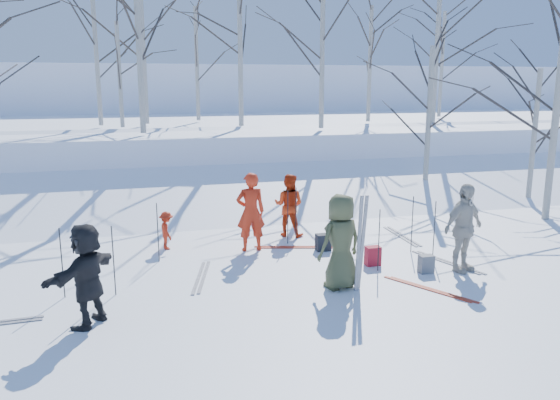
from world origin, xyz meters
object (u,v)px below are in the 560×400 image
object	(u,v)px
skier_redor_behind	(289,205)
dog	(343,234)
skier_olive_center	(341,242)
skier_red_north	(251,212)
backpack_dark	(323,242)
skier_red_seated	(167,230)
skier_grey_west	(87,275)
skier_cream_east	(463,228)
backpack_grey	(426,264)
backpack_red	(373,256)

from	to	relation	value
skier_redor_behind	dog	bearing A→B (deg)	164.07
skier_olive_center	skier_red_north	distance (m)	3.06
skier_red_north	backpack_dark	xyz separation A→B (m)	(1.66, -0.47, -0.74)
skier_red_seated	backpack_dark	distance (m)	3.76
skier_grey_west	dog	bearing A→B (deg)	153.43
skier_grey_west	backpack_dark	xyz separation A→B (m)	(5.09, 2.83, -0.66)
skier_redor_behind	skier_cream_east	bearing A→B (deg)	159.33
skier_red_north	backpack_grey	bearing A→B (deg)	143.02
skier_red_north	skier_red_seated	distance (m)	2.08
skier_red_north	dog	size ratio (longest dim) A/B	2.87
backpack_red	skier_grey_west	bearing A→B (deg)	-165.10
skier_grey_west	backpack_dark	distance (m)	5.86
skier_redor_behind	backpack_dark	world-z (taller)	skier_redor_behind
skier_red_north	skier_redor_behind	distance (m)	1.58
skier_olive_center	skier_redor_behind	distance (m)	3.83
dog	backpack_dark	bearing A→B (deg)	3.38
skier_grey_west	dog	distance (m)	6.55
skier_red_seated	skier_cream_east	distance (m)	6.76
skier_red_seated	skier_cream_east	bearing A→B (deg)	-128.03
skier_red_north	skier_redor_behind	size ratio (longest dim) A/B	1.15
backpack_grey	dog	bearing A→B (deg)	111.81
skier_grey_west	dog	xyz separation A→B (m)	(5.71, 3.14, -0.59)
dog	backpack_grey	bearing A→B (deg)	89.34
skier_cream_east	backpack_grey	bearing A→B (deg)	155.05
backpack_dark	skier_cream_east	bearing A→B (deg)	-42.26
skier_redor_behind	backpack_grey	xyz separation A→B (m)	(2.00, -3.50, -0.62)
dog	backpack_dark	world-z (taller)	dog
dog	backpack_dark	distance (m)	0.70
skier_cream_east	skier_red_north	bearing A→B (deg)	128.27
skier_red_seated	skier_olive_center	bearing A→B (deg)	-147.84
dog	skier_cream_east	bearing A→B (deg)	102.77
backpack_grey	backpack_dark	bearing A→B (deg)	127.42
backpack_red	backpack_dark	bearing A→B (deg)	117.91
skier_olive_center	backpack_dark	world-z (taller)	skier_olive_center
skier_redor_behind	skier_red_seated	size ratio (longest dim) A/B	1.78
skier_red_seated	dog	distance (m)	4.29
skier_redor_behind	skier_red_seated	bearing A→B (deg)	38.18
skier_redor_behind	backpack_grey	bearing A→B (deg)	151.30
backpack_red	backpack_dark	xyz separation A→B (m)	(-0.69, 1.30, -0.01)
skier_red_seated	skier_grey_west	world-z (taller)	skier_grey_west
skier_redor_behind	backpack_red	bearing A→B (deg)	143.74
skier_red_north	skier_redor_behind	xyz separation A→B (m)	(1.22, 0.99, -0.12)
skier_olive_center	dog	distance (m)	2.97
skier_red_north	skier_olive_center	bearing A→B (deg)	113.10
skier_redor_behind	backpack_red	distance (m)	3.04
skier_red_seated	backpack_dark	world-z (taller)	skier_red_seated
skier_grey_west	backpack_grey	xyz separation A→B (m)	(6.65, 0.79, -0.67)
skier_redor_behind	backpack_grey	size ratio (longest dim) A/B	4.29
skier_olive_center	skier_red_seated	distance (m)	4.66
skier_red_north	dog	xyz separation A→B (m)	(2.28, -0.16, -0.66)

